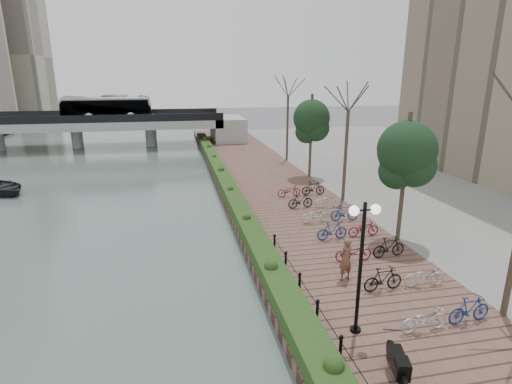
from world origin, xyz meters
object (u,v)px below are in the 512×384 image
object	(u,v)px
motorcycle	(397,361)
boat	(2,187)
lamppost	(362,240)
pedestrian	(345,259)

from	to	relation	value
motorcycle	boat	bearing A→B (deg)	144.29
lamppost	pedestrian	world-z (taller)	lamppost
pedestrian	boat	world-z (taller)	pedestrian
motorcycle	pedestrian	size ratio (longest dim) A/B	0.93
pedestrian	boat	distance (m)	27.20
pedestrian	lamppost	bearing A→B (deg)	54.25
pedestrian	boat	size ratio (longest dim) A/B	0.37
lamppost	motorcycle	bearing A→B (deg)	-85.55
pedestrian	boat	bearing A→B (deg)	-61.58
lamppost	motorcycle	distance (m)	3.51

